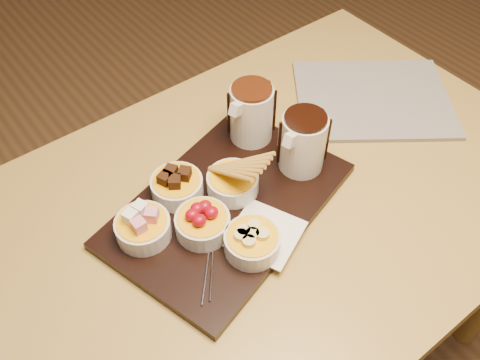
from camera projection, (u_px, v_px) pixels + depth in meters
ground at (259, 353)px, 1.62m from camera, size 5.00×5.00×0.00m
dining_table at (268, 224)px, 1.13m from camera, size 1.20×0.80×0.75m
serving_board at (228, 205)px, 1.02m from camera, size 0.53×0.42×0.02m
napkin at (265, 233)px, 0.97m from camera, size 0.16×0.16×0.00m
bowl_marshmallows at (143, 228)px, 0.95m from camera, size 0.10×0.10×0.04m
bowl_cake at (177, 187)px, 1.02m from camera, size 0.10×0.10×0.04m
bowl_strawberries at (203, 224)px, 0.96m from camera, size 0.10×0.10×0.04m
bowl_biscotti at (233, 183)px, 1.02m from camera, size 0.10×0.10×0.04m
bowl_bananas at (252, 243)px, 0.93m from camera, size 0.10×0.10×0.04m
pitcher_dark_chocolate at (303, 143)px, 1.04m from camera, size 0.11×0.11×0.12m
pitcher_milk_chocolate at (251, 114)px, 1.09m from camera, size 0.11×0.11×0.12m
fondue_skewers at (211, 240)px, 0.96m from camera, size 0.21×0.20×0.01m
newspaper at (373, 99)px, 1.24m from camera, size 0.45×0.43×0.01m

